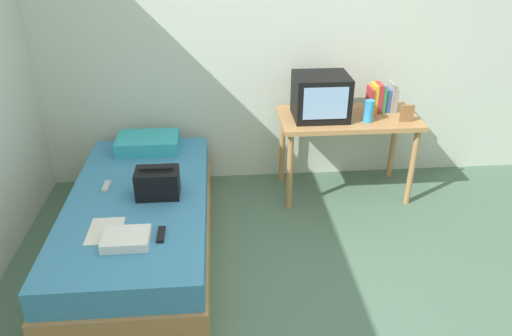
# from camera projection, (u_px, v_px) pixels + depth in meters

# --- Properties ---
(ground_plane) EXTENTS (8.00, 8.00, 0.00)m
(ground_plane) POSITION_uv_depth(u_px,v_px,m) (292.00, 327.00, 2.93)
(ground_plane) COLOR #4C6B56
(wall_back) EXTENTS (5.20, 0.10, 2.60)m
(wall_back) POSITION_uv_depth(u_px,v_px,m) (263.00, 38.00, 4.08)
(wall_back) COLOR silver
(wall_back) RESTS_ON ground
(bed) EXTENTS (1.00, 2.00, 0.47)m
(bed) POSITION_uv_depth(u_px,v_px,m) (141.00, 224.00, 3.51)
(bed) COLOR #B27F4C
(bed) RESTS_ON ground
(desk) EXTENTS (1.16, 0.60, 0.73)m
(desk) POSITION_uv_depth(u_px,v_px,m) (347.00, 126.00, 4.07)
(desk) COLOR #B27F4C
(desk) RESTS_ON ground
(tv) EXTENTS (0.44, 0.39, 0.36)m
(tv) POSITION_uv_depth(u_px,v_px,m) (321.00, 97.00, 3.92)
(tv) COLOR black
(tv) RESTS_ON desk
(water_bottle) EXTENTS (0.08, 0.08, 0.18)m
(water_bottle) POSITION_uv_depth(u_px,v_px,m) (369.00, 111.00, 3.87)
(water_bottle) COLOR #3399DB
(water_bottle) RESTS_ON desk
(book_row) EXTENTS (0.23, 0.17, 0.24)m
(book_row) POSITION_uv_depth(u_px,v_px,m) (381.00, 98.00, 4.08)
(book_row) COLOR #B72D33
(book_row) RESTS_ON desk
(picture_frame) EXTENTS (0.11, 0.02, 0.14)m
(picture_frame) POSITION_uv_depth(u_px,v_px,m) (407.00, 113.00, 3.88)
(picture_frame) COLOR olive
(picture_frame) RESTS_ON desk
(pillow) EXTENTS (0.51, 0.35, 0.12)m
(pillow) POSITION_uv_depth(u_px,v_px,m) (148.00, 143.00, 4.05)
(pillow) COLOR #33A8B7
(pillow) RESTS_ON bed
(handbag) EXTENTS (0.30, 0.20, 0.22)m
(handbag) POSITION_uv_depth(u_px,v_px,m) (158.00, 183.00, 3.36)
(handbag) COLOR black
(handbag) RESTS_ON bed
(magazine) EXTENTS (0.21, 0.29, 0.01)m
(magazine) POSITION_uv_depth(u_px,v_px,m) (105.00, 231.00, 3.02)
(magazine) COLOR white
(magazine) RESTS_ON bed
(remote_dark) EXTENTS (0.04, 0.16, 0.02)m
(remote_dark) POSITION_uv_depth(u_px,v_px,m) (161.00, 234.00, 2.97)
(remote_dark) COLOR black
(remote_dark) RESTS_ON bed
(remote_silver) EXTENTS (0.04, 0.14, 0.02)m
(remote_silver) POSITION_uv_depth(u_px,v_px,m) (106.00, 186.00, 3.50)
(remote_silver) COLOR #B7B7BC
(remote_silver) RESTS_ON bed
(folded_towel) EXTENTS (0.28, 0.22, 0.06)m
(folded_towel) POSITION_uv_depth(u_px,v_px,m) (126.00, 239.00, 2.90)
(folded_towel) COLOR white
(folded_towel) RESTS_ON bed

